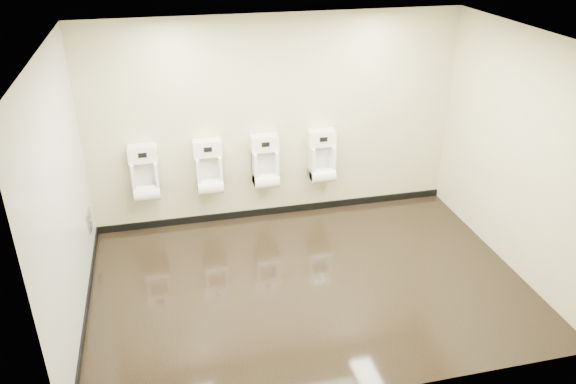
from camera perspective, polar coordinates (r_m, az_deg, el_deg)
name	(u,v)px	position (r m, az deg, el deg)	size (l,w,h in m)	color
ground	(309,283)	(6.68, 2.11, -9.23)	(5.00, 3.50, 0.00)	black
ceiling	(314,42)	(5.52, 2.61, 15.00)	(5.00, 3.50, 0.00)	silver
back_wall	(276,121)	(7.54, -1.21, 7.21)	(5.00, 0.02, 2.80)	beige
front_wall	(369,266)	(4.52, 8.25, -7.49)	(5.00, 0.02, 2.80)	beige
left_wall	(63,200)	(5.87, -21.92, -0.77)	(0.02, 3.50, 2.80)	beige
right_wall	(520,154)	(7.01, 22.49, 3.57)	(0.02, 3.50, 2.80)	beige
tile_overlay_left	(63,200)	(5.87, -21.87, -0.77)	(0.01, 3.50, 2.80)	silver
skirting_back	(277,210)	(8.08, -1.10, -1.87)	(5.00, 0.02, 0.10)	black
skirting_left	(86,311)	(6.56, -19.79, -11.27)	(0.02, 3.50, 0.10)	black
access_panel	(89,221)	(7.33, -19.54, -2.77)	(0.04, 0.25, 0.25)	#9E9EA3
urinal_0	(145,177)	(7.50, -14.29, 1.50)	(0.38, 0.29, 0.72)	white
urinal_1	(209,171)	(7.51, -8.03, 2.14)	(0.38, 0.29, 0.72)	white
urinal_2	(265,166)	(7.60, -2.32, 2.71)	(0.38, 0.29, 0.72)	white
urinal_3	(322,160)	(7.78, 3.46, 3.25)	(0.38, 0.29, 0.72)	white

